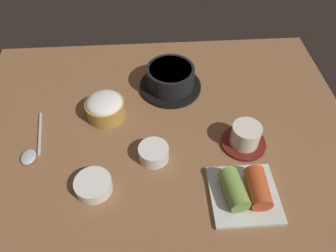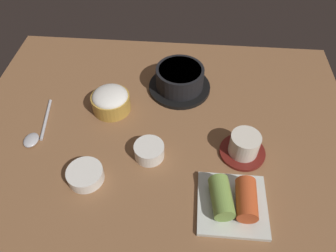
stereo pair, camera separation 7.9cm
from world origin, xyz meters
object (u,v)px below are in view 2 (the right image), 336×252
tea_cup_with_saucer (244,146)px  side_bowl_near (85,175)px  rice_bowl (111,100)px  stone_pot (180,79)px  banchan_cup_center (149,151)px  kimchi_plate (233,201)px  spoon (36,134)px

tea_cup_with_saucer → side_bowl_near: tea_cup_with_saucer is taller
rice_bowl → stone_pot: bearing=28.7°
banchan_cup_center → stone_pot: bearing=76.8°
kimchi_plate → spoon: size_ratio=0.90×
tea_cup_with_saucer → spoon: size_ratio=0.67×
stone_pot → spoon: bearing=-149.4°
tea_cup_with_saucer → spoon: tea_cup_with_saucer is taller
stone_pot → side_bowl_near: stone_pot is taller
rice_bowl → tea_cup_with_saucer: (34.28, -12.17, -0.41)cm
stone_pot → rice_bowl: 20.28cm
stone_pot → spoon: stone_pot is taller
rice_bowl → kimchi_plate: rice_bowl is taller
tea_cup_with_saucer → banchan_cup_center: (-22.22, -2.58, -0.88)cm
stone_pot → kimchi_plate: bearing=-69.7°
kimchi_plate → side_bowl_near: size_ratio=1.79×
spoon → tea_cup_with_saucer: bearing=-1.3°
side_bowl_near → spoon: side_bowl_near is taller
stone_pot → banchan_cup_center: bearing=-103.2°
tea_cup_with_saucer → banchan_cup_center: bearing=-173.4°
rice_bowl → tea_cup_with_saucer: size_ratio=0.93×
side_bowl_near → kimchi_plate: bearing=-7.0°
tea_cup_with_saucer → side_bowl_near: bearing=-164.1°
banchan_cup_center → spoon: 29.63cm
rice_bowl → side_bowl_near: size_ratio=1.25×
banchan_cup_center → spoon: (-29.36, 3.75, -1.28)cm
banchan_cup_center → tea_cup_with_saucer: bearing=6.6°
side_bowl_near → tea_cup_with_saucer: bearing=15.9°
kimchi_plate → side_bowl_near: kimchi_plate is taller
rice_bowl → tea_cup_with_saucer: rice_bowl is taller
side_bowl_near → spoon: 19.56cm
banchan_cup_center → spoon: size_ratio=0.44×
rice_bowl → banchan_cup_center: bearing=-50.7°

